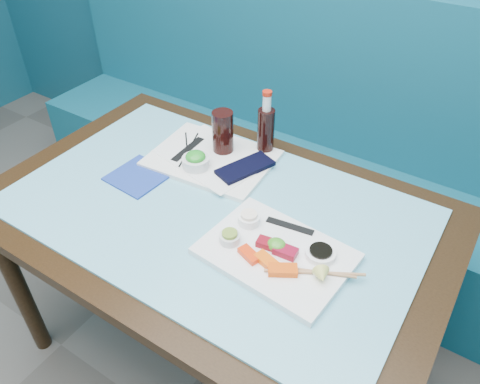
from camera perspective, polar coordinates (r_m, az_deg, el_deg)
The scene contains 34 objects.
booth_bench at distance 2.24m, azimuth 9.70°, elevation 2.58°, with size 3.00×0.56×1.17m.
dining_table at distance 1.48m, azimuth -3.10°, elevation -4.56°, with size 1.40×0.90×0.75m.
glass_top at distance 1.42m, azimuth -3.22°, elevation -2.01°, with size 1.22×0.76×0.01m, color #66B4CC.
sashimi_plate at distance 1.26m, azimuth 4.40°, elevation -7.53°, with size 0.38×0.27×0.02m, color white.
salmon_left at distance 1.24m, azimuth 1.14°, elevation -7.63°, with size 0.06×0.03×0.02m, color red.
salmon_mid at distance 1.22m, azimuth 3.28°, elevation -8.39°, with size 0.07×0.03×0.02m, color #FF5A0A.
salmon_right at distance 1.20m, azimuth 5.24°, elevation -9.45°, with size 0.07×0.04×0.02m, color #EB4B09.
tuna_left at distance 1.26m, azimuth 3.37°, elevation -6.27°, with size 0.06×0.03×0.02m, color maroon.
tuna_right at distance 1.25m, azimuth 5.57°, elevation -7.21°, with size 0.06×0.04×0.02m, color maroon.
seaweed_garnish at distance 1.26m, azimuth 4.48°, elevation -6.41°, with size 0.05×0.05×0.03m, color #3B8E20.
ramekin_wasabi at distance 1.27m, azimuth -1.25°, elevation -5.62°, with size 0.06×0.06×0.02m, color silver.
wasabi_fill at distance 1.26m, azimuth -1.27°, elevation -5.09°, with size 0.04×0.04×0.01m, color olive.
ramekin_ginger at distance 1.32m, azimuth 1.10°, elevation -3.37°, with size 0.06×0.06×0.03m, color white.
ginger_fill at distance 1.31m, azimuth 1.11°, elevation -2.80°, with size 0.05×0.05×0.01m, color #FFE9D1.
soy_dish at distance 1.26m, azimuth 9.78°, elevation -7.38°, with size 0.08×0.08×0.02m, color white.
soy_fill at distance 1.25m, azimuth 9.84°, elevation -7.04°, with size 0.06×0.06×0.01m, color black.
lemon_wedge at distance 1.18m, azimuth 9.95°, elevation -10.04°, with size 0.04×0.04×0.04m, color #DADA67.
chopstick_sleeve at distance 1.33m, azimuth 6.09°, elevation -4.14°, with size 0.14×0.02×0.00m, color black.
wooden_chopstick_a at distance 1.22m, azimuth 8.66°, elevation -9.50°, with size 0.01×0.01×0.23m, color #9F714B.
wooden_chopstick_b at distance 1.21m, azimuth 9.09°, elevation -9.67°, with size 0.01×0.01×0.26m, color #AE7B52.
serving_tray at distance 1.61m, azimuth -3.45°, elevation 4.08°, with size 0.40×0.30×0.02m, color white.
paper_placemat at distance 1.60m, azimuth -3.46°, elevation 4.33°, with size 0.35×0.25×0.00m, color white.
seaweed_bowl at distance 1.55m, azimuth -5.40°, elevation 3.63°, with size 0.09×0.09×0.04m, color silver.
seaweed_salad at distance 1.53m, azimuth -5.45°, elevation 4.32°, with size 0.07×0.07×0.03m, color #219323.
cola_glass at distance 1.59m, azimuth -2.10°, elevation 7.34°, with size 0.07×0.07×0.15m, color black.
navy_pouch at distance 1.53m, azimuth 0.64°, elevation 2.98°, with size 0.08×0.19×0.01m, color black.
fork at distance 1.61m, azimuth 2.47°, elevation 4.84°, with size 0.01×0.01×0.10m, color silver.
black_chopstick_a at distance 1.64m, azimuth -6.48°, elevation 5.26°, with size 0.01×0.01×0.21m, color black.
black_chopstick_b at distance 1.64m, azimuth -6.26°, elevation 5.18°, with size 0.01×0.01×0.21m, color black.
tray_sleeve at distance 1.64m, azimuth -6.37°, elevation 5.21°, with size 0.03×0.16×0.00m, color black.
cola_bottle_body at distance 1.61m, azimuth 3.16°, elevation 7.35°, with size 0.06×0.06×0.17m, color black.
cola_bottle_neck at distance 1.55m, azimuth 3.30°, elevation 10.81°, with size 0.03×0.03×0.05m, color white.
cola_bottle_cap at distance 1.54m, azimuth 3.35°, elevation 11.94°, with size 0.03×0.03×0.01m, color #B61E0B.
blue_napkin at distance 1.57m, azimuth -12.25°, elevation 1.93°, with size 0.17×0.17×0.01m, color navy.
Camera 1 is at (0.65, 0.60, 1.69)m, focal length 35.00 mm.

